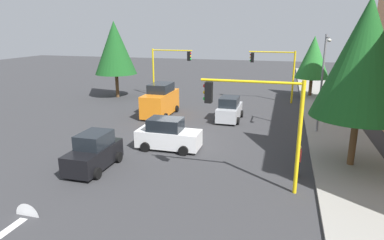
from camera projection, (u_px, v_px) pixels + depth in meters
ground_plane at (180, 139)px, 23.05m from camera, size 120.00×120.00×0.00m
sidewalk_kerb at (334, 130)px, 24.96m from camera, size 80.00×4.00×0.15m
lane_arrow_near at (18, 223)px, 13.14m from camera, size 2.40×1.10×1.10m
traffic_signal_far_right at (169, 63)px, 36.53m from camera, size 0.36×4.59×5.21m
traffic_signal_near_left at (258, 112)px, 15.03m from camera, size 0.36×4.59×5.25m
traffic_signal_far_left at (275, 66)px, 33.61m from camera, size 0.36×4.59×5.22m
street_lamp_curbside at (323, 74)px, 22.87m from camera, size 2.15×0.28×7.00m
tree_opposite_side at (115, 48)px, 35.63m from camera, size 4.45×4.45×8.15m
tree_roadside_far at (313, 57)px, 36.16m from camera, size 3.64×3.64×6.62m
tree_roadside_near at (364, 59)px, 16.91m from camera, size 4.89×4.89×8.96m
delivery_van_orange at (160, 101)px, 29.06m from camera, size 4.80×2.22×2.77m
car_white at (168, 135)px, 20.99m from camera, size 1.98×3.98×1.98m
car_silver at (229, 110)px, 27.57m from camera, size 3.82×1.96×1.98m
car_black at (94, 153)px, 18.05m from camera, size 3.71×1.95×1.98m
pedestrian_crossing at (298, 160)px, 17.06m from camera, size 0.40×0.24×1.70m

